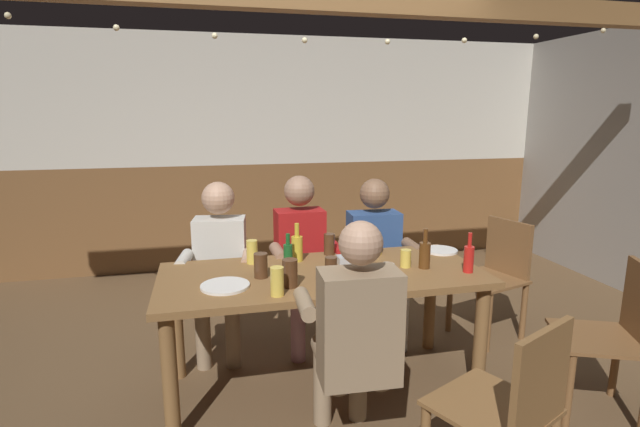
{
  "coord_description": "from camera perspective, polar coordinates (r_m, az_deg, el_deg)",
  "views": [
    {
      "loc": [
        -0.65,
        -2.52,
        1.69
      ],
      "look_at": [
        0.0,
        0.22,
        1.09
      ],
      "focal_mm": 27.31,
      "sensor_mm": 36.0,
      "label": 1
    }
  ],
  "objects": [
    {
      "name": "back_wall_upper",
      "position": [
        5.34,
        -6.53,
        12.97
      ],
      "size": [
        6.34,
        0.12,
        1.34
      ],
      "primitive_type": "cube",
      "color": "beige"
    },
    {
      "name": "person_0",
      "position": [
        3.47,
        -11.69,
        -5.32
      ],
      "size": [
        0.53,
        0.56,
        1.21
      ],
      "rotation": [
        0.0,
        0.0,
        3.0
      ],
      "color": "silver",
      "rests_on": "ground_plane"
    },
    {
      "name": "ground_plane",
      "position": [
        3.1,
        0.99,
        -21.02
      ],
      "size": [
        7.61,
        7.61,
        0.0
      ],
      "primitive_type": "plane",
      "color": "brown"
    },
    {
      "name": "table_candle",
      "position": [
        2.76,
        3.16,
        -7.08
      ],
      "size": [
        0.04,
        0.04,
        0.08
      ],
      "primitive_type": "cylinder",
      "color": "#F9E08C",
      "rests_on": "dining_table"
    },
    {
      "name": "pint_glass_3",
      "position": [
        3.23,
        1.08,
        -3.61
      ],
      "size": [
        0.07,
        0.07,
        0.14
      ],
      "primitive_type": "cylinder",
      "color": "#4C2D19",
      "rests_on": "dining_table"
    },
    {
      "name": "condiment_caddy",
      "position": [
        3.06,
        3.35,
        -5.44
      ],
      "size": [
        0.14,
        0.1,
        0.05
      ],
      "primitive_type": "cube",
      "color": "#B2B7BC",
      "rests_on": "dining_table"
    },
    {
      "name": "pint_glass_6",
      "position": [
        2.65,
        7.91,
        -7.29
      ],
      "size": [
        0.07,
        0.07,
        0.14
      ],
      "primitive_type": "cylinder",
      "color": "white",
      "rests_on": "dining_table"
    },
    {
      "name": "person_1",
      "position": [
        3.52,
        -2.11,
        -4.71
      ],
      "size": [
        0.5,
        0.51,
        1.24
      ],
      "rotation": [
        0.0,
        0.0,
        3.18
      ],
      "color": "#AD1919",
      "rests_on": "ground_plane"
    },
    {
      "name": "pint_glass_8",
      "position": [
        2.66,
        -3.54,
        -6.99
      ],
      "size": [
        0.08,
        0.08,
        0.15
      ],
      "primitive_type": "cylinder",
      "color": "#4C2D19",
      "rests_on": "dining_table"
    },
    {
      "name": "dining_table",
      "position": [
        2.94,
        0.3,
        -8.81
      ],
      "size": [
        1.91,
        0.82,
        0.75
      ],
      "color": "brown",
      "rests_on": "ground_plane"
    },
    {
      "name": "pint_glass_1",
      "position": [
        3.08,
        -7.96,
        -4.47
      ],
      "size": [
        0.07,
        0.07,
        0.15
      ],
      "primitive_type": "cylinder",
      "color": "#E5C64C",
      "rests_on": "dining_table"
    },
    {
      "name": "chair_empty_far_end",
      "position": [
        2.3,
        21.25,
        -20.72
      ],
      "size": [
        0.59,
        0.59,
        0.88
      ],
      "rotation": [
        0.0,
        0.0,
        0.44
      ],
      "color": "brown",
      "rests_on": "ground_plane"
    },
    {
      "name": "pint_glass_4",
      "position": [
        2.74,
        1.29,
        -6.53
      ],
      "size": [
        0.07,
        0.07,
        0.14
      ],
      "primitive_type": "cylinder",
      "color": "#4C2D19",
      "rests_on": "dining_table"
    },
    {
      "name": "plate_1",
      "position": [
        3.42,
        13.94,
        -4.21
      ],
      "size": [
        0.23,
        0.23,
        0.01
      ],
      "primitive_type": "cylinder",
      "color": "white",
      "rests_on": "dining_table"
    },
    {
      "name": "person_2",
      "position": [
        3.67,
        6.64,
        -4.37
      ],
      "size": [
        0.53,
        0.54,
        1.2
      ],
      "rotation": [
        0.0,
        0.0,
        3.1
      ],
      "color": "#2D4C84",
      "rests_on": "ground_plane"
    },
    {
      "name": "bottle_3",
      "position": [
        2.98,
        -3.76,
        -4.8
      ],
      "size": [
        0.06,
        0.06,
        0.21
      ],
      "color": "#195923",
      "rests_on": "dining_table"
    },
    {
      "name": "chair_empty_near_left",
      "position": [
        3.95,
        19.89,
        -6.68
      ],
      "size": [
        0.55,
        0.55,
        0.88
      ],
      "rotation": [
        0.0,
        0.0,
        -4.42
      ],
      "color": "brown",
      "rests_on": "ground_plane"
    },
    {
      "name": "bottle_0",
      "position": [
        3.1,
        -2.7,
        -3.97
      ],
      "size": [
        0.07,
        0.07,
        0.25
      ],
      "color": "gold",
      "rests_on": "dining_table"
    },
    {
      "name": "pint_glass_7",
      "position": [
        3.03,
        10.0,
        -5.21
      ],
      "size": [
        0.07,
        0.07,
        0.11
      ],
      "primitive_type": "cylinder",
      "color": "#E5C64C",
      "rests_on": "dining_table"
    },
    {
      "name": "back_wall_wainscot",
      "position": [
        5.46,
        -6.23,
        -0.04
      ],
      "size": [
        6.34,
        0.12,
        1.12
      ],
      "primitive_type": "cube",
      "color": "brown",
      "rests_on": "ground_plane"
    },
    {
      "name": "string_lights",
      "position": [
        3.26,
        -1.82,
        20.62
      ],
      "size": [
        4.48,
        0.04,
        0.17
      ],
      "color": "#F9EAB2"
    },
    {
      "name": "bottle_1",
      "position": [
        3.01,
        17.04,
        -4.99
      ],
      "size": [
        0.06,
        0.06,
        0.24
      ],
      "color": "red",
      "rests_on": "dining_table"
    },
    {
      "name": "chair_empty_near_right",
      "position": [
        3.21,
        31.24,
        -12.07
      ],
      "size": [
        0.58,
        0.58,
        0.88
      ],
      "rotation": [
        0.0,
        0.0,
        1.18
      ],
      "color": "brown",
      "rests_on": "ground_plane"
    },
    {
      "name": "pint_glass_5",
      "position": [
        2.82,
        -6.95,
        -6.07
      ],
      "size": [
        0.08,
        0.08,
        0.14
      ],
      "primitive_type": "cylinder",
      "color": "#4C2D19",
      "rests_on": "dining_table"
    },
    {
      "name": "pint_glass_2",
      "position": [
        3.27,
        6.56,
        -3.67
      ],
      "size": [
        0.08,
        0.08,
        0.12
      ],
      "primitive_type": "cylinder",
      "color": "#E5C64C",
      "rests_on": "dining_table"
    },
    {
      "name": "person_3",
      "position": [
        2.38,
        4.07,
        -13.6
      ],
      "size": [
        0.52,
        0.53,
        1.22
      ],
      "rotation": [
        0.0,
        0.0,
        -0.05
      ],
      "color": "#997F60",
      "rests_on": "ground_plane"
    },
    {
      "name": "bottle_2",
      "position": [
        3.02,
        12.17,
        -4.64
      ],
      "size": [
        0.07,
        0.07,
        0.24
      ],
      "color": "#593314",
      "rests_on": "dining_table"
    },
    {
      "name": "pint_glass_0",
      "position": [
        2.54,
        -5.05,
        -7.93
      ],
      "size": [
        0.07,
        0.07,
        0.15
      ],
      "primitive_type": "cylinder",
      "color": "#E5C64C",
      "rests_on": "dining_table"
    },
    {
      "name": "plate_0",
      "position": [
        2.72,
        -11.06,
        -8.31
      ],
      "size": [
        0.27,
        0.27,
        0.01
      ],
      "primitive_type": "cylinder",
      "color": "white",
      "rests_on": "dining_table"
    }
  ]
}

